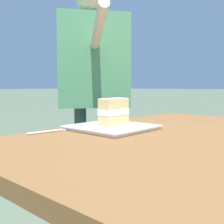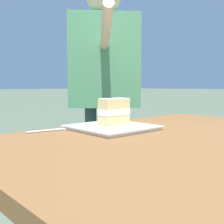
# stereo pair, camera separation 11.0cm
# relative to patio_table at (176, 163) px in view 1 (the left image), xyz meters

# --- Properties ---
(patio_table) EXTENTS (1.33, 0.85, 0.76)m
(patio_table) POSITION_rel_patio_table_xyz_m (0.00, 0.00, 0.00)
(patio_table) COLOR brown
(patio_table) RESTS_ON ground
(dessert_plate) EXTENTS (0.29, 0.29, 0.02)m
(dessert_plate) POSITION_rel_patio_table_xyz_m (-0.09, 0.24, 0.12)
(dessert_plate) COLOR white
(dessert_plate) RESTS_ON patio_table
(cake_slice) EXTENTS (0.13, 0.06, 0.11)m
(cake_slice) POSITION_rel_patio_table_xyz_m (-0.07, 0.25, 0.18)
(cake_slice) COLOR #E0C17A
(cake_slice) RESTS_ON dessert_plate
(dessert_fork) EXTENTS (0.17, 0.04, 0.01)m
(dessert_fork) POSITION_rel_patio_table_xyz_m (-0.29, 0.36, 0.11)
(dessert_fork) COLOR silver
(dessert_fork) RESTS_ON patio_table
(diner_person) EXTENTS (0.53, 0.59, 1.59)m
(diner_person) POSITION_rel_patio_table_xyz_m (0.30, 0.75, 0.41)
(diner_person) COLOR #334B43
(diner_person) RESTS_ON ground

